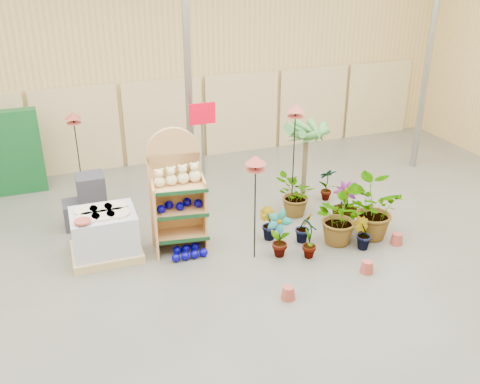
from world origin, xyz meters
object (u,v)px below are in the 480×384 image
object	(u,v)px
display_shelf	(177,195)
potted_plant_2	(337,216)
pallet_stack	(105,234)
bird_table_front	(256,163)

from	to	relation	value
display_shelf	potted_plant_2	xyz separation A→B (m)	(2.65, -0.86, -0.48)
pallet_stack	potted_plant_2	xyz separation A→B (m)	(3.90, -0.95, 0.09)
display_shelf	potted_plant_2	bearing A→B (deg)	-9.57
pallet_stack	display_shelf	bearing A→B (deg)	-2.71
bird_table_front	display_shelf	bearing A→B (deg)	142.29
display_shelf	pallet_stack	xyz separation A→B (m)	(-1.25, 0.08, -0.56)
bird_table_front	potted_plant_2	xyz separation A→B (m)	(1.56, -0.02, -1.21)
bird_table_front	potted_plant_2	bearing A→B (deg)	-0.72
display_shelf	bird_table_front	distance (m)	1.56
bird_table_front	potted_plant_2	world-z (taller)	bird_table_front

